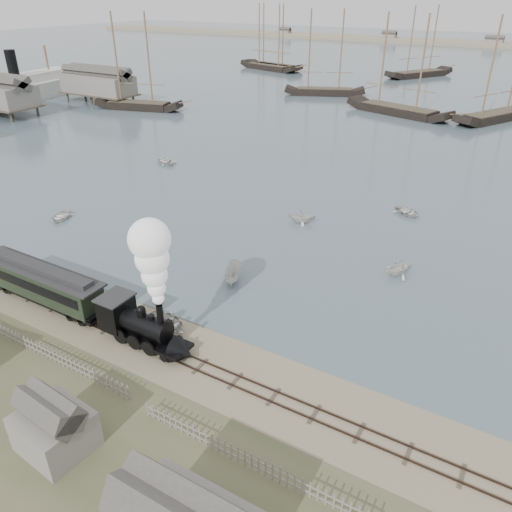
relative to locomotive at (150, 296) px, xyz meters
The scene contains 24 objects.
ground 5.16m from the locomotive, 113.79° to the left, with size 600.00×600.00×0.00m, color tan.
harbor_water 172.06m from the locomotive, 90.29° to the left, with size 600.00×336.00×0.06m, color #4A606A.
rail_track 4.71m from the locomotive, behind, with size 120.00×1.80×0.16m.
picket_fence_west 10.06m from the locomotive, 145.89° to the right, with size 19.00×0.10×1.20m, color gray, non-canonical shape.
picket_fence_east 13.68m from the locomotive, 25.33° to the right, with size 15.00×0.10×1.20m, color gray, non-canonical shape.
shed_mid 11.09m from the locomotive, 83.62° to the right, with size 4.00×3.50×3.60m, color gray, non-canonical shape.
western_wharf 87.61m from the locomotive, 151.35° to the left, with size 36.00×56.00×8.00m, color gray, non-canonical shape.
locomotive is the anchor object (origin of this frame).
passenger_coach 12.51m from the locomotive, behind, with size 13.17×2.54×3.20m.
beached_dinghy 5.00m from the locomotive, 109.93° to the left, with size 4.02×2.87×0.83m, color silver.
steamship 105.57m from the locomotive, 148.36° to the left, with size 52.65×8.78×11.52m, color silver, non-canonical shape.
rowboat_0 28.63m from the locomotive, 153.45° to the left, with size 3.40×2.43×0.70m, color silver.
rowboat_1 26.45m from the locomotive, 91.19° to the left, with size 3.10×2.68×1.63m, color silver.
rowboat_2 11.84m from the locomotive, 91.61° to the left, with size 3.56×1.34×1.37m, color silver.
rowboat_3 36.18m from the locomotive, 74.88° to the left, with size 3.55×2.53×0.74m, color silver.
rowboat_4 23.94m from the locomotive, 58.01° to the left, with size 3.04×2.62×1.60m, color silver.
rowboat_6 45.55m from the locomotive, 128.74° to the left, with size 3.74×2.67×0.77m, color silver.
schooner_0 86.18m from the locomotive, 133.05° to the left, with size 19.78×4.56×20.00m, color black, non-canonical shape.
schooner_1 104.14m from the locomotive, 106.70° to the left, with size 20.01×4.62×20.00m, color black, non-canonical shape.
schooner_2 87.89m from the locomotive, 94.86° to the left, with size 23.99×5.54×20.00m, color black, non-canonical shape.
schooner_3 92.70m from the locomotive, 82.98° to the left, with size 22.04×5.09×20.00m, color black, non-canonical shape.
schooner_6 147.94m from the locomotive, 115.34° to the left, with size 21.83×5.04×20.00m, color black, non-canonical shape.
schooner_7 142.89m from the locomotive, 96.86° to the left, with size 23.83×5.50×20.00m, color black, non-canonical shape.
schooner_10 146.27m from the locomotive, 115.84° to the left, with size 23.76×5.48×20.00m, color black, non-canonical shape.
Camera 1 is at (22.59, -23.87, 23.96)m, focal length 35.00 mm.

